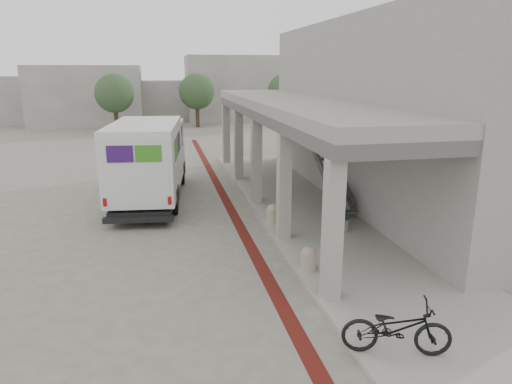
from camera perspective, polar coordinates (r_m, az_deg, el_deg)
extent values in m
plane|color=#666358|center=(13.43, -4.77, -7.40)|extent=(120.00, 120.00, 0.00)
cube|color=#501510|center=(15.42, -2.03, -4.32)|extent=(0.35, 40.00, 0.01)
cube|color=gray|center=(14.41, 11.29, -5.80)|extent=(4.40, 28.00, 0.12)
cube|color=gray|center=(19.07, 15.90, 9.63)|extent=(4.30, 17.00, 7.00)
cube|color=#55524F|center=(17.65, 4.89, 9.74)|extent=(3.40, 16.90, 0.35)
cube|color=gray|center=(17.62, 4.91, 10.88)|extent=(3.40, 16.90, 0.35)
cube|color=gray|center=(46.85, -20.35, 11.25)|extent=(10.00, 6.00, 5.50)
cube|color=gray|center=(50.43, -11.61, 11.21)|extent=(8.00, 6.00, 4.00)
cube|color=gray|center=(48.94, -3.24, 12.85)|extent=(9.00, 6.00, 6.50)
cube|color=gray|center=(50.97, -26.61, 10.28)|extent=(7.00, 5.00, 4.50)
cylinder|color=#38281C|center=(40.67, -17.08, 8.88)|extent=(0.36, 0.36, 2.40)
sphere|color=#2C4327|center=(40.53, -17.30, 11.68)|extent=(3.20, 3.20, 3.20)
cylinder|color=#38281C|center=(42.65, -7.33, 9.67)|extent=(0.36, 0.36, 2.40)
sphere|color=#2C4327|center=(42.52, -7.42, 12.35)|extent=(3.20, 3.20, 3.20)
cylinder|color=#38281C|center=(43.07, 3.60, 9.81)|extent=(0.36, 0.36, 2.40)
sphere|color=#2C4327|center=(42.94, 3.65, 12.47)|extent=(3.20, 3.20, 3.20)
cube|color=black|center=(18.89, -12.94, 0.19)|extent=(2.82, 7.11, 0.30)
cube|color=silver|center=(17.70, -13.57, 4.26)|extent=(2.92, 5.37, 2.57)
cube|color=silver|center=(21.06, -12.34, 5.59)|extent=(2.57, 2.13, 2.28)
cube|color=silver|center=(22.23, -11.92, 3.90)|extent=(2.23, 0.83, 0.79)
cube|color=black|center=(21.76, -12.19, 7.35)|extent=(2.22, 0.72, 1.04)
cube|color=black|center=(15.53, -14.49, -3.34)|extent=(2.29, 0.50, 0.18)
cube|color=#331255|center=(18.50, -17.05, 5.87)|extent=(0.17, 1.38, 0.74)
cube|color=#36821C|center=(17.07, -17.99, 5.07)|extent=(0.17, 1.38, 0.74)
cube|color=#331255|center=(15.15, -16.66, 4.56)|extent=(0.84, 0.12, 0.54)
cube|color=#36821C|center=(15.00, -13.31, 4.69)|extent=(0.84, 0.12, 0.54)
cylinder|color=black|center=(21.51, -14.87, 2.00)|extent=(0.37, 0.92, 0.89)
cylinder|color=black|center=(21.27, -9.34, 2.16)|extent=(0.37, 0.92, 0.89)
cylinder|color=black|center=(17.17, -17.17, -1.42)|extent=(0.37, 0.92, 0.89)
cylinder|color=black|center=(16.87, -10.25, -1.27)|extent=(0.37, 0.92, 0.89)
cube|color=gray|center=(14.83, 10.63, -4.08)|extent=(0.41, 0.21, 0.41)
cube|color=gray|center=(16.35, 10.31, -2.25)|extent=(0.41, 0.21, 0.41)
cube|color=#113522|center=(15.51, 9.95, -2.31)|extent=(0.74, 1.86, 0.05)
cube|color=#113522|center=(15.52, 10.50, -2.33)|extent=(0.74, 1.86, 0.05)
cube|color=#113522|center=(15.53, 11.05, -2.35)|extent=(0.74, 1.86, 0.05)
cylinder|color=gray|center=(11.97, 6.56, -8.66)|extent=(0.41, 0.41, 0.41)
sphere|color=gray|center=(11.89, 6.59, -7.76)|extent=(0.41, 0.41, 0.41)
cylinder|color=#9D9477|center=(15.39, 2.10, -3.07)|extent=(0.43, 0.43, 0.43)
sphere|color=#9D9477|center=(15.32, 2.11, -2.31)|extent=(0.43, 0.43, 0.43)
cube|color=slate|center=(16.16, 9.50, -1.07)|extent=(0.55, 0.71, 1.13)
imported|color=black|center=(8.91, 17.17, -15.93)|extent=(2.07, 1.24, 1.03)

